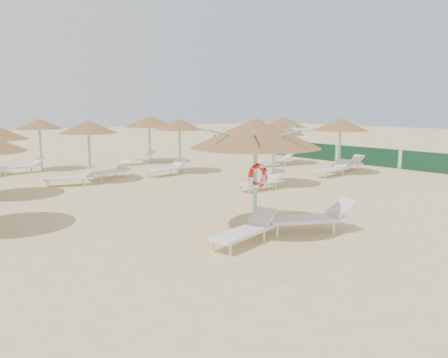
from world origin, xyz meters
TOP-DOWN VIEW (x-y plane):
  - ground at (0.00, 0.00)m, footprint 120.00×120.00m
  - main_palapa at (-0.03, 0.25)m, footprint 3.28×3.28m
  - lounger_main_a at (-0.88, -0.35)m, footprint 2.06×0.98m
  - lounger_main_b at (1.10, -0.72)m, footprint 2.34×1.65m
  - palapa_field at (1.73, 9.83)m, footprint 20.13×13.21m
  - windbreak_fence at (14.00, 9.96)m, footprint 0.08×19.84m

SIDE VIEW (x-z plane):
  - ground at x=0.00m, z-range 0.00..0.00m
  - lounger_main_a at x=-0.88m, z-range -0.02..0.71m
  - lounger_main_b at x=1.10m, z-range -0.02..0.81m
  - windbreak_fence at x=14.00m, z-range -0.05..1.05m
  - palapa_field at x=1.73m, z-range 0.95..3.67m
  - main_palapa at x=-0.03m, z-range 1.09..4.03m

